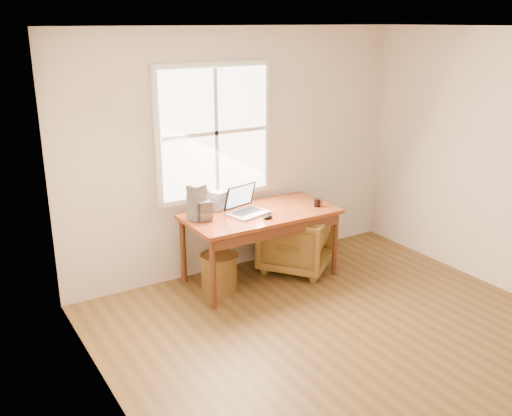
{
  "coord_description": "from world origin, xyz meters",
  "views": [
    {
      "loc": [
        -2.96,
        -2.97,
        2.65
      ],
      "look_at": [
        -0.14,
        1.65,
        0.86
      ],
      "focal_mm": 40.0,
      "sensor_mm": 36.0,
      "label": 1
    }
  ],
  "objects_px": {
    "wicker_stool": "(219,272)",
    "coffee_mug": "(317,203)",
    "desk": "(260,214)",
    "cd_stack_a": "(202,203)",
    "armchair": "(296,241)",
    "laptop": "(249,200)"
  },
  "relations": [
    {
      "from": "desk",
      "to": "coffee_mug",
      "type": "bearing_deg",
      "value": -14.4
    },
    {
      "from": "desk",
      "to": "wicker_stool",
      "type": "relative_size",
      "value": 4.35
    },
    {
      "from": "armchair",
      "to": "cd_stack_a",
      "type": "xyz_separation_m",
      "value": [
        -1.01,
        0.25,
        0.54
      ]
    },
    {
      "from": "desk",
      "to": "armchair",
      "type": "bearing_deg",
      "value": 0.0
    },
    {
      "from": "cd_stack_a",
      "to": "desk",
      "type": "bearing_deg",
      "value": -24.72
    },
    {
      "from": "desk",
      "to": "coffee_mug",
      "type": "xyz_separation_m",
      "value": [
        0.62,
        -0.16,
        0.06
      ]
    },
    {
      "from": "armchair",
      "to": "coffee_mug",
      "type": "distance_m",
      "value": 0.51
    },
    {
      "from": "armchair",
      "to": "cd_stack_a",
      "type": "bearing_deg",
      "value": -51.36
    },
    {
      "from": "armchair",
      "to": "wicker_stool",
      "type": "distance_m",
      "value": 0.97
    },
    {
      "from": "desk",
      "to": "wicker_stool",
      "type": "xyz_separation_m",
      "value": [
        -0.5,
        -0.0,
        -0.55
      ]
    },
    {
      "from": "wicker_stool",
      "to": "laptop",
      "type": "relative_size",
      "value": 0.84
    },
    {
      "from": "wicker_stool",
      "to": "coffee_mug",
      "type": "distance_m",
      "value": 1.28
    },
    {
      "from": "armchair",
      "to": "coffee_mug",
      "type": "bearing_deg",
      "value": 97.48
    },
    {
      "from": "armchair",
      "to": "wicker_stool",
      "type": "xyz_separation_m",
      "value": [
        -0.96,
        -0.0,
        -0.15
      ]
    },
    {
      "from": "desk",
      "to": "wicker_stool",
      "type": "bearing_deg",
      "value": -180.0
    },
    {
      "from": "armchair",
      "to": "cd_stack_a",
      "type": "distance_m",
      "value": 1.17
    },
    {
      "from": "wicker_stool",
      "to": "cd_stack_a",
      "type": "bearing_deg",
      "value": 101.11
    },
    {
      "from": "desk",
      "to": "coffee_mug",
      "type": "height_order",
      "value": "coffee_mug"
    },
    {
      "from": "laptop",
      "to": "coffee_mug",
      "type": "bearing_deg",
      "value": -25.76
    },
    {
      "from": "armchair",
      "to": "desk",
      "type": "bearing_deg",
      "value": -37.3
    },
    {
      "from": "coffee_mug",
      "to": "cd_stack_a",
      "type": "distance_m",
      "value": 1.24
    },
    {
      "from": "armchair",
      "to": "coffee_mug",
      "type": "height_order",
      "value": "coffee_mug"
    }
  ]
}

